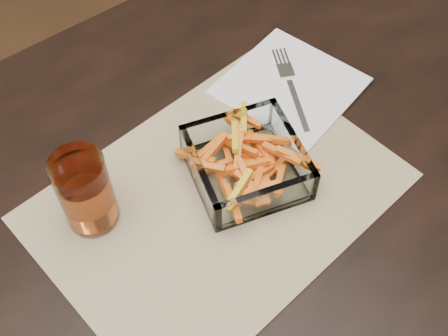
{
  "coord_description": "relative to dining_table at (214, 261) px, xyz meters",
  "views": [
    {
      "loc": [
        -0.2,
        -0.28,
        1.37
      ],
      "look_at": [
        0.06,
        0.05,
        0.78
      ],
      "focal_mm": 45.0,
      "sensor_mm": 36.0,
      "label": 1
    }
  ],
  "objects": [
    {
      "name": "napkin",
      "position": [
        0.24,
        0.12,
        0.09
      ],
      "size": [
        0.22,
        0.22,
        0.0
      ],
      "primitive_type": "cube",
      "rotation": [
        0.0,
        0.0,
        0.22
      ],
      "color": "white",
      "rests_on": "placemat"
    },
    {
      "name": "placemat",
      "position": [
        0.04,
        0.04,
        0.09
      ],
      "size": [
        0.48,
        0.37,
        0.0
      ],
      "primitive_type": "cube",
      "rotation": [
        0.0,
        0.0,
        0.08
      ],
      "color": "tan",
      "rests_on": "dining_table"
    },
    {
      "name": "tumbler",
      "position": [
        -0.11,
        0.11,
        0.14
      ],
      "size": [
        0.07,
        0.07,
        0.11
      ],
      "color": "white",
      "rests_on": "placemat"
    },
    {
      "name": "glass_bowl",
      "position": [
        0.09,
        0.04,
        0.11
      ],
      "size": [
        0.17,
        0.17,
        0.05
      ],
      "rotation": [
        0.0,
        0.0,
        -0.31
      ],
      "color": "white",
      "rests_on": "placemat"
    },
    {
      "name": "fork",
      "position": [
        0.24,
        0.12,
        0.1
      ],
      "size": [
        0.09,
        0.16,
        0.0
      ],
      "rotation": [
        0.0,
        0.0,
        -0.49
      ],
      "color": "silver",
      "rests_on": "napkin"
    },
    {
      "name": "dining_table",
      "position": [
        0.0,
        0.0,
        0.0
      ],
      "size": [
        1.6,
        0.9,
        0.75
      ],
      "color": "black",
      "rests_on": "ground"
    }
  ]
}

